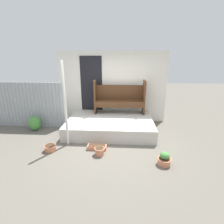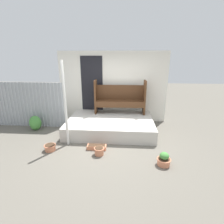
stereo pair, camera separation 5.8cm
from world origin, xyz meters
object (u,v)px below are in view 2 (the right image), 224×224
object	(u,v)px
bench	(120,97)
planter_box_rect	(97,147)
shrub_by_fence	(35,123)
flower_pot_left	(50,147)
flower_pot_middle	(99,151)
support_post	(65,105)
flower_pot_right	(164,160)

from	to	relation	value
bench	planter_box_rect	size ratio (longest dim) A/B	3.49
shrub_by_fence	flower_pot_left	bearing A→B (deg)	-51.14
flower_pot_left	flower_pot_middle	bearing A→B (deg)	-4.96
shrub_by_fence	planter_box_rect	bearing A→B (deg)	-26.34
support_post	flower_pot_right	size ratio (longest dim) A/B	7.12
support_post	planter_box_rect	distance (m)	1.42
flower_pot_middle	shrub_by_fence	world-z (taller)	shrub_by_fence
support_post	shrub_by_fence	xyz separation A→B (m)	(-1.43, 0.93, -0.91)
flower_pot_middle	planter_box_rect	bearing A→B (deg)	110.89
planter_box_rect	shrub_by_fence	bearing A→B (deg)	153.66
flower_pot_middle	planter_box_rect	xyz separation A→B (m)	(-0.11, 0.29, -0.06)
support_post	flower_pot_middle	size ratio (longest dim) A/B	8.62
flower_pot_middle	flower_pot_right	size ratio (longest dim) A/B	0.83
flower_pot_middle	shrub_by_fence	xyz separation A→B (m)	(-2.40, 1.42, 0.14)
flower_pot_left	planter_box_rect	size ratio (longest dim) A/B	0.61
support_post	flower_pot_right	distance (m)	2.85
support_post	flower_pot_middle	distance (m)	1.52
flower_pot_right	flower_pot_left	bearing A→B (deg)	171.24
flower_pot_left	flower_pot_right	bearing A→B (deg)	-8.76
support_post	flower_pot_left	world-z (taller)	support_post
flower_pot_right	bench	bearing A→B (deg)	113.46
support_post	planter_box_rect	bearing A→B (deg)	-13.43
bench	planter_box_rect	xyz separation A→B (m)	(-0.56, -1.93, -0.96)
planter_box_rect	shrub_by_fence	xyz separation A→B (m)	(-2.29, 1.13, 0.19)
flower_pot_middle	shrub_by_fence	size ratio (longest dim) A/B	0.54
flower_pot_middle	shrub_by_fence	bearing A→B (deg)	149.31
support_post	shrub_by_fence	distance (m)	1.93
bench	flower_pot_left	xyz separation A→B (m)	(-1.79, -2.11, -0.92)
bench	flower_pot_right	distance (m)	2.92
support_post	shrub_by_fence	world-z (taller)	support_post
planter_box_rect	flower_pot_right	bearing A→B (deg)	-20.42
bench	planter_box_rect	world-z (taller)	bench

